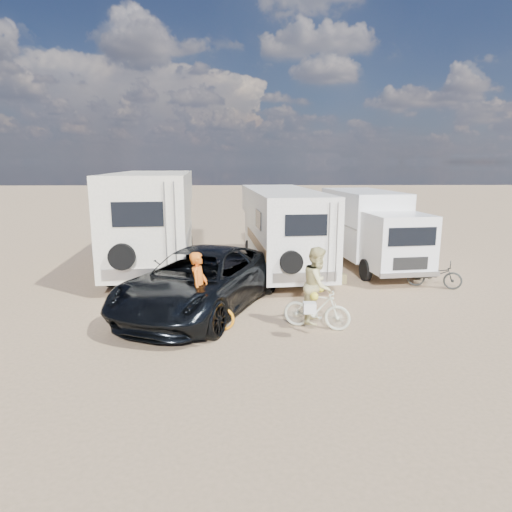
{
  "coord_description": "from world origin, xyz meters",
  "views": [
    {
      "loc": [
        -1.1,
        -9.88,
        4.01
      ],
      "look_at": [
        -0.82,
        3.0,
        1.3
      ],
      "focal_mm": 31.35,
      "sensor_mm": 36.0,
      "label": 1
    }
  ],
  "objects_px": {
    "rv_main": "(282,231)",
    "rv_left": "(154,222)",
    "bike_woman": "(317,309)",
    "crate": "(339,278)",
    "bike_parked": "(434,274)",
    "rider_man": "(199,295)",
    "cooler": "(206,299)",
    "box_truck": "(372,230)",
    "bike_man": "(199,311)",
    "rider_woman": "(317,292)",
    "dark_suv": "(200,281)"
  },
  "relations": [
    {
      "from": "rider_man",
      "to": "cooler",
      "type": "height_order",
      "value": "rider_man"
    },
    {
      "from": "bike_parked",
      "to": "crate",
      "type": "height_order",
      "value": "bike_parked"
    },
    {
      "from": "rv_main",
      "to": "rider_woman",
      "type": "distance_m",
      "value": 6.16
    },
    {
      "from": "rider_woman",
      "to": "bike_parked",
      "type": "relative_size",
      "value": 1.1
    },
    {
      "from": "rv_main",
      "to": "bike_woman",
      "type": "bearing_deg",
      "value": -92.45
    },
    {
      "from": "bike_parked",
      "to": "cooler",
      "type": "bearing_deg",
      "value": 127.86
    },
    {
      "from": "rv_main",
      "to": "bike_woman",
      "type": "relative_size",
      "value": 4.51
    },
    {
      "from": "bike_woman",
      "to": "rider_man",
      "type": "distance_m",
      "value": 2.89
    },
    {
      "from": "rv_main",
      "to": "rv_left",
      "type": "height_order",
      "value": "rv_left"
    },
    {
      "from": "rv_main",
      "to": "dark_suv",
      "type": "distance_m",
      "value": 5.4
    },
    {
      "from": "cooler",
      "to": "crate",
      "type": "height_order",
      "value": "cooler"
    },
    {
      "from": "rv_left",
      "to": "rider_man",
      "type": "distance_m",
      "value": 6.82
    },
    {
      "from": "crate",
      "to": "bike_man",
      "type": "bearing_deg",
      "value": -135.64
    },
    {
      "from": "bike_parked",
      "to": "crate",
      "type": "bearing_deg",
      "value": 101.63
    },
    {
      "from": "cooler",
      "to": "rv_left",
      "type": "bearing_deg",
      "value": 123.74
    },
    {
      "from": "rider_man",
      "to": "bike_parked",
      "type": "relative_size",
      "value": 1.03
    },
    {
      "from": "rv_main",
      "to": "rider_man",
      "type": "bearing_deg",
      "value": -118.14
    },
    {
      "from": "bike_parked",
      "to": "bike_woman",
      "type": "bearing_deg",
      "value": 152.85
    },
    {
      "from": "dark_suv",
      "to": "crate",
      "type": "relative_size",
      "value": 14.98
    },
    {
      "from": "rv_main",
      "to": "rider_woman",
      "type": "bearing_deg",
      "value": -92.45
    },
    {
      "from": "rider_woman",
      "to": "bike_parked",
      "type": "distance_m",
      "value": 5.67
    },
    {
      "from": "rider_woman",
      "to": "cooler",
      "type": "xyz_separation_m",
      "value": [
        -2.87,
        1.74,
        -0.7
      ]
    },
    {
      "from": "bike_woman",
      "to": "cooler",
      "type": "bearing_deg",
      "value": 79.2
    },
    {
      "from": "dark_suv",
      "to": "rider_woman",
      "type": "xyz_separation_m",
      "value": [
        2.98,
        -1.45,
        0.09
      ]
    },
    {
      "from": "rv_main",
      "to": "box_truck",
      "type": "relative_size",
      "value": 1.18
    },
    {
      "from": "box_truck",
      "to": "cooler",
      "type": "distance_m",
      "value": 7.7
    },
    {
      "from": "bike_man",
      "to": "rider_man",
      "type": "distance_m",
      "value": 0.41
    },
    {
      "from": "rider_man",
      "to": "rider_woman",
      "type": "height_order",
      "value": "rider_woman"
    },
    {
      "from": "rider_woman",
      "to": "bike_parked",
      "type": "bearing_deg",
      "value": -30.5
    },
    {
      "from": "rv_main",
      "to": "rider_man",
      "type": "distance_m",
      "value": 6.62
    },
    {
      "from": "cooler",
      "to": "bike_man",
      "type": "bearing_deg",
      "value": -82.83
    },
    {
      "from": "cooler",
      "to": "rider_woman",
      "type": "bearing_deg",
      "value": -24.18
    },
    {
      "from": "dark_suv",
      "to": "bike_woman",
      "type": "distance_m",
      "value": 3.33
    },
    {
      "from": "bike_woman",
      "to": "bike_parked",
      "type": "bearing_deg",
      "value": -30.5
    },
    {
      "from": "cooler",
      "to": "crate",
      "type": "distance_m",
      "value": 4.93
    },
    {
      "from": "rider_woman",
      "to": "dark_suv",
      "type": "bearing_deg",
      "value": 84.56
    },
    {
      "from": "rv_left",
      "to": "rider_woman",
      "type": "height_order",
      "value": "rv_left"
    },
    {
      "from": "rider_woman",
      "to": "bike_parked",
      "type": "height_order",
      "value": "rider_woman"
    },
    {
      "from": "rv_main",
      "to": "rv_left",
      "type": "bearing_deg",
      "value": 171.29
    },
    {
      "from": "rv_main",
      "to": "crate",
      "type": "height_order",
      "value": "rv_main"
    },
    {
      "from": "rider_woman",
      "to": "cooler",
      "type": "bearing_deg",
      "value": 79.2
    },
    {
      "from": "rider_man",
      "to": "crate",
      "type": "bearing_deg",
      "value": -35.27
    },
    {
      "from": "bike_man",
      "to": "bike_woman",
      "type": "distance_m",
      "value": 2.87
    },
    {
      "from": "bike_woman",
      "to": "rider_man",
      "type": "height_order",
      "value": "rider_man"
    },
    {
      "from": "box_truck",
      "to": "crate",
      "type": "bearing_deg",
      "value": -133.83
    },
    {
      "from": "rv_left",
      "to": "rider_woman",
      "type": "xyz_separation_m",
      "value": [
        5.19,
        -6.36,
        -0.89
      ]
    },
    {
      "from": "rider_woman",
      "to": "box_truck",
      "type": "bearing_deg",
      "value": -5.04
    },
    {
      "from": "rv_main",
      "to": "box_truck",
      "type": "bearing_deg",
      "value": -0.14
    },
    {
      "from": "bike_woman",
      "to": "crate",
      "type": "distance_m",
      "value": 4.44
    },
    {
      "from": "rv_main",
      "to": "rider_man",
      "type": "xyz_separation_m",
      "value": [
        -2.5,
        -6.1,
        -0.63
      ]
    }
  ]
}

